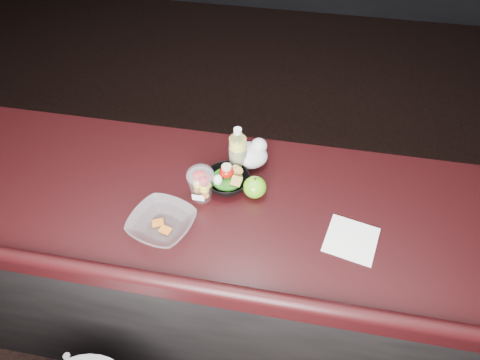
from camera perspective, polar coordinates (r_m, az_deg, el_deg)
name	(u,v)px	position (r m, az deg, el deg)	size (l,w,h in m)	color
room_shell	(150,20)	(0.78, -11.91, 20.19)	(8.00, 8.00, 8.00)	black
counter	(218,275)	(1.93, -2.94, -12.48)	(4.06, 0.71, 1.02)	black
lemonade_bottle	(238,153)	(1.56, -0.30, 3.60)	(0.07, 0.07, 0.20)	yellow
fruit_cup	(201,183)	(1.48, -5.22, -0.43)	(0.10, 0.10, 0.14)	white
green_apple	(255,187)	(1.50, 1.98, -0.96)	(0.08, 0.08, 0.09)	#4E8B10
plastic_bag	(250,154)	(1.61, 1.29, 3.49)	(0.15, 0.12, 0.11)	silver
snack_bowl	(227,180)	(1.54, -1.76, -0.01)	(0.18, 0.18, 0.09)	black
takeout_bowl	(162,223)	(1.44, -10.37, -5.72)	(0.26, 0.26, 0.05)	silver
paper_napkin	(351,240)	(1.45, 14.61, -7.69)	(0.16, 0.16, 0.00)	white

